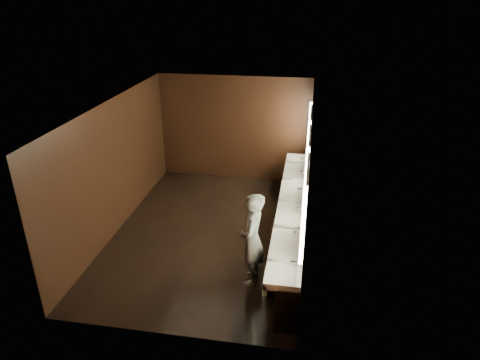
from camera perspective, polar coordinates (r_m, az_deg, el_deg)
name	(u,v)px	position (r m, az deg, el deg)	size (l,w,h in m)	color
floor	(210,232)	(9.33, -4.03, -6.98)	(6.00, 6.00, 0.00)	black
ceiling	(206,105)	(8.23, -4.61, 9.89)	(4.00, 6.00, 0.02)	#2D2D2B
wall_back	(234,129)	(11.44, -0.77, 6.85)	(4.00, 0.02, 2.80)	black
wall_front	(158,258)	(6.18, -10.89, -10.13)	(4.00, 0.02, 2.80)	black
wall_left	(115,167)	(9.34, -16.31, 1.70)	(0.02, 6.00, 2.80)	black
wall_right	(307,180)	(8.46, 8.98, 0.01)	(0.02, 6.00, 2.80)	black
sink_counter	(294,219)	(8.87, 7.26, -5.22)	(0.55, 5.40, 1.01)	black
mirror_band	(308,163)	(8.33, 9.00, 2.21)	(0.06, 5.03, 1.15)	#FAF5CE
person	(252,239)	(7.48, 1.65, -7.89)	(0.63, 0.41, 1.72)	#80ACC0
trash_bin	(275,282)	(7.53, 4.75, -13.38)	(0.33, 0.33, 0.51)	black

